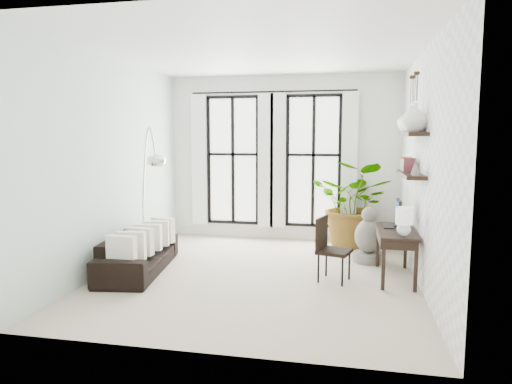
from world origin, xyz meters
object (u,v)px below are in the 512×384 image
(desk, at_px, (396,233))
(arc_lamp, at_px, (149,163))
(desk_chair, at_px, (329,245))
(buddha, at_px, (369,239))
(plant, at_px, (355,204))
(sofa, at_px, (139,253))

(desk, relative_size, arc_lamp, 0.55)
(desk_chair, relative_size, buddha, 1.00)
(plant, bearing_deg, sofa, -145.20)
(arc_lamp, bearing_deg, sofa, -115.44)
(desk_chair, bearing_deg, arc_lamp, -166.37)
(sofa, height_order, desk_chair, desk_chair)
(arc_lamp, xyz_separation_m, buddha, (3.31, 1.02, -1.24))
(sofa, bearing_deg, desk, -92.83)
(sofa, xyz_separation_m, arc_lamp, (0.11, 0.22, 1.34))
(sofa, distance_m, plant, 3.94)
(buddha, bearing_deg, desk, -69.80)
(sofa, height_order, arc_lamp, arc_lamp)
(plant, xyz_separation_m, desk, (0.54, -1.89, -0.12))
(desk_chair, bearing_deg, sofa, -161.79)
(buddha, bearing_deg, arc_lamp, -162.87)
(desk, xyz_separation_m, buddha, (-0.33, 0.91, -0.30))
(desk, relative_size, desk_chair, 1.34)
(arc_lamp, height_order, buddha, arc_lamp)
(desk, distance_m, buddha, 1.01)
(sofa, relative_size, desk_chair, 2.15)
(buddha, bearing_deg, sofa, -160.02)
(desk_chair, relative_size, arc_lamp, 0.42)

